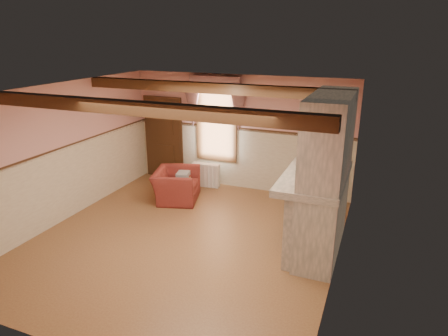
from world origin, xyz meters
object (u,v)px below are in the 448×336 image
at_px(armchair, 176,185).
at_px(mantel_clock, 322,157).
at_px(oil_lamp, 321,157).
at_px(radiator, 206,175).
at_px(side_table, 183,192).
at_px(bowl, 315,172).

bearing_deg(armchair, mantel_clock, -111.61).
bearing_deg(oil_lamp, radiator, 153.02).
distance_m(armchair, radiator, 1.09).
xyz_separation_m(side_table, mantel_clock, (3.07, -0.21, 1.25)).
bearing_deg(armchair, side_table, -131.87).
distance_m(radiator, oil_lamp, 3.63).
height_order(mantel_clock, oil_lamp, oil_lamp).
relative_size(radiator, mantel_clock, 2.92).
distance_m(armchair, side_table, 0.28).
height_order(side_table, oil_lamp, oil_lamp).
xyz_separation_m(radiator, oil_lamp, (3.03, -1.54, 1.26)).
bearing_deg(bowl, mantel_clock, 90.00).
height_order(side_table, mantel_clock, mantel_clock).
bearing_deg(oil_lamp, armchair, 171.54).
bearing_deg(mantel_clock, oil_lamp, -90.00).
height_order(radiator, bowl, bowl).
bearing_deg(armchair, oil_lamp, -114.44).
distance_m(side_table, radiator, 1.17).
bearing_deg(side_table, armchair, 154.12).
xyz_separation_m(radiator, bowl, (3.03, -2.12, 1.16)).
relative_size(armchair, radiator, 1.57).
xyz_separation_m(armchair, mantel_clock, (3.31, -0.33, 1.16)).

